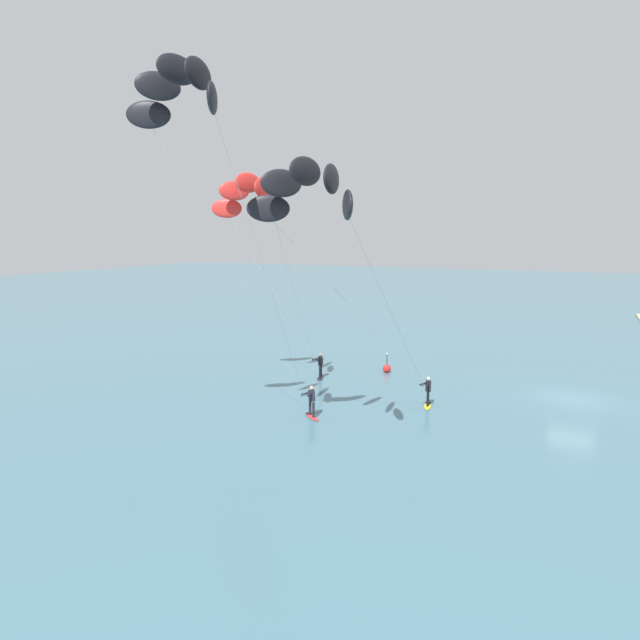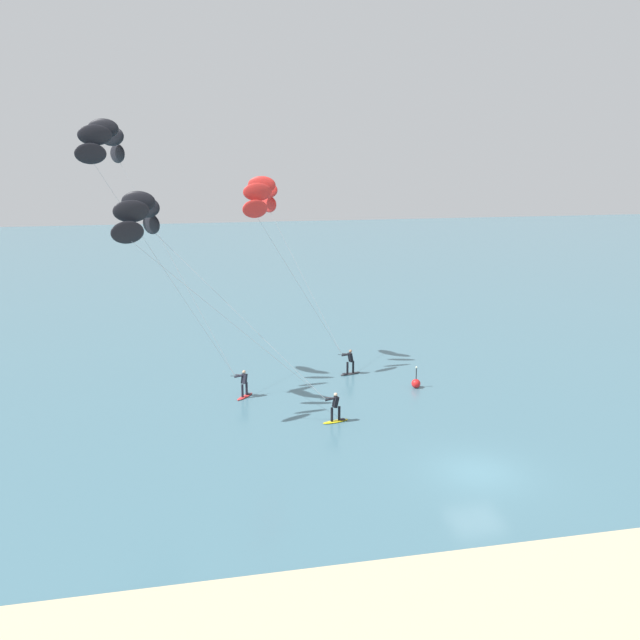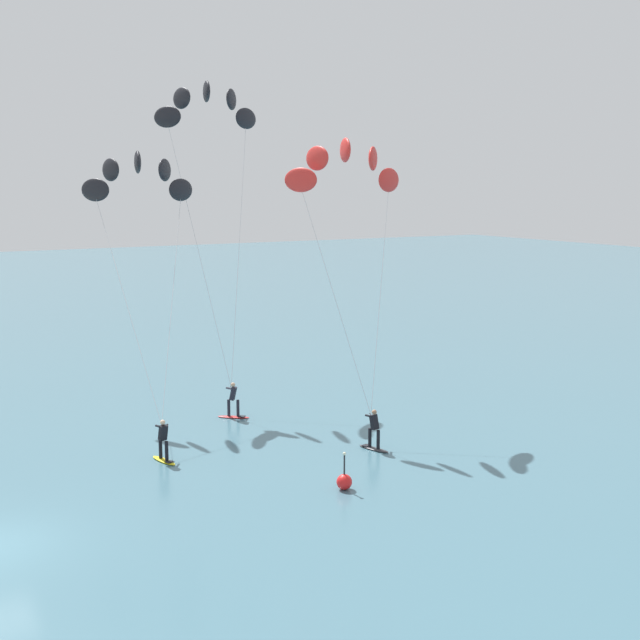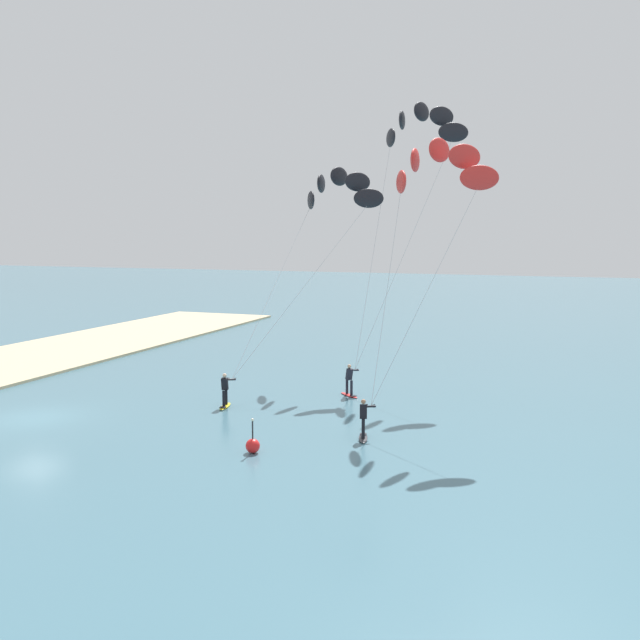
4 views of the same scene
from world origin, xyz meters
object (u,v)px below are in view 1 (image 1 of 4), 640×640
kitesurfer_nearshore (251,204)px  marker_buoy (387,368)px  kitesurfer_mid_water (312,201)px  kitesurfer_far_out (185,106)px

kitesurfer_nearshore → marker_buoy: 14.73m
kitesurfer_nearshore → kitesurfer_mid_water: 10.19m
kitesurfer_far_out → kitesurfer_nearshore: bearing=17.6°
marker_buoy → kitesurfer_far_out: bearing=172.1°
kitesurfer_nearshore → kitesurfer_mid_water: kitesurfer_nearshore is taller
kitesurfer_mid_water → marker_buoy: (15.56, 2.03, -10.37)m
kitesurfer_mid_water → marker_buoy: 18.81m
kitesurfer_mid_water → kitesurfer_far_out: kitesurfer_far_out is taller
kitesurfer_mid_water → kitesurfer_far_out: bearing=113.9°
kitesurfer_far_out → marker_buoy: bearing=-7.9°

